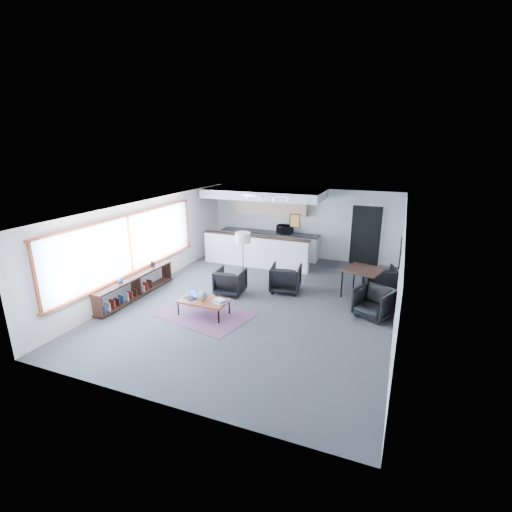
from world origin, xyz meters
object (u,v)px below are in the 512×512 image
at_px(dining_table, 363,272).
at_px(dining_chair_far, 379,280).
at_px(coffee_table, 204,301).
at_px(floor_lamp, 243,239).
at_px(ceramic_pot, 202,296).
at_px(dining_chair_near, 374,304).
at_px(armchair_left, 230,280).
at_px(book_stack, 220,301).
at_px(armchair_right, 286,277).
at_px(microwave, 285,228).
at_px(laptop, 192,296).

bearing_deg(dining_table, dining_chair_far, 51.83).
bearing_deg(coffee_table, floor_lamp, 89.29).
height_order(coffee_table, ceramic_pot, ceramic_pot).
height_order(ceramic_pot, floor_lamp, floor_lamp).
height_order(coffee_table, dining_chair_near, dining_chair_near).
bearing_deg(armchair_left, floor_lamp, -96.01).
bearing_deg(dining_chair_near, floor_lamp, -167.76).
relative_size(book_stack, armchair_left, 0.46).
height_order(book_stack, armchair_right, armchair_right).
xyz_separation_m(ceramic_pot, dining_table, (3.58, 2.74, 0.21)).
height_order(floor_lamp, microwave, floor_lamp).
bearing_deg(dining_chair_near, microwave, 156.69).
height_order(dining_table, microwave, microwave).
bearing_deg(armchair_left, microwave, -98.87).
height_order(armchair_left, floor_lamp, floor_lamp).
distance_m(laptop, ceramic_pot, 0.33).
bearing_deg(microwave, dining_table, -42.84).
height_order(ceramic_pot, microwave, microwave).
relative_size(dining_chair_far, microwave, 1.26).
xyz_separation_m(armchair_right, dining_table, (2.12, 0.44, 0.31)).
height_order(book_stack, floor_lamp, floor_lamp).
xyz_separation_m(armchair_left, armchair_right, (1.42, 0.77, 0.03)).
height_order(coffee_table, laptop, laptop).
distance_m(armchair_left, dining_chair_near, 3.95).
relative_size(book_stack, floor_lamp, 0.23).
height_order(laptop, dining_chair_far, dining_chair_far).
xyz_separation_m(ceramic_pot, armchair_left, (0.04, 1.53, -0.13)).
bearing_deg(armchair_right, coffee_table, 49.24).
height_order(book_stack, dining_chair_far, dining_chair_far).
height_order(coffee_table, dining_table, dining_table).
relative_size(coffee_table, ceramic_pot, 5.16).
relative_size(laptop, dining_chair_near, 0.53).
xyz_separation_m(ceramic_pot, armchair_right, (1.46, 2.30, -0.10)).
bearing_deg(ceramic_pot, floor_lamp, 88.12).
height_order(armchair_left, armchair_right, armchair_right).
bearing_deg(dining_table, floor_lamp, -173.99).
xyz_separation_m(ceramic_pot, floor_lamp, (0.08, 2.37, 0.89)).
bearing_deg(floor_lamp, armchair_right, -2.86).
distance_m(book_stack, microwave, 5.48).
relative_size(armchair_right, dining_chair_near, 1.22).
distance_m(armchair_right, microwave, 3.41).
distance_m(laptop, dining_chair_near, 4.56).
distance_m(dining_table, dining_chair_near, 1.35).
xyz_separation_m(dining_table, microwave, (-3.16, 2.73, 0.39)).
bearing_deg(dining_table, book_stack, -138.86).
bearing_deg(book_stack, dining_chair_far, 42.66).
relative_size(armchair_right, dining_table, 0.73).
bearing_deg(microwave, laptop, -99.68).
xyz_separation_m(floor_lamp, dining_table, (3.50, 0.37, -0.68)).
bearing_deg(dining_chair_near, dining_table, 133.38).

